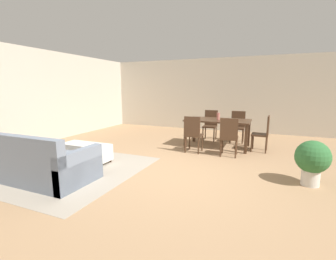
{
  "coord_description": "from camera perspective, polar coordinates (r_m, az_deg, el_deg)",
  "views": [
    {
      "loc": [
        1.65,
        -4.02,
        1.59
      ],
      "look_at": [
        -0.5,
        1.01,
        0.62
      ],
      "focal_mm": 25.24,
      "sensor_mm": 36.0,
      "label": 1
    }
  ],
  "objects": [
    {
      "name": "dining_chair_near_right",
      "position": [
        5.68,
        14.52,
        -1.17
      ],
      "size": [
        0.42,
        0.42,
        0.92
      ],
      "color": "#422B1C",
      "rests_on": "ground_plane"
    },
    {
      "name": "potted_plant",
      "position": [
        4.56,
        31.49,
        -6.04
      ],
      "size": [
        0.54,
        0.54,
        0.76
      ],
      "color": "beige",
      "rests_on": "ground_plane"
    },
    {
      "name": "area_rug",
      "position": [
        5.25,
        -23.9,
        -8.46
      ],
      "size": [
        3.0,
        2.8,
        0.01
      ],
      "primitive_type": "cube",
      "color": "gray",
      "rests_on": "ground_plane"
    },
    {
      "name": "couch",
      "position": [
        4.91,
        -30.1,
        -6.83
      ],
      "size": [
        2.28,
        0.97,
        0.86
      ],
      "color": "slate",
      "rests_on": "ground_plane"
    },
    {
      "name": "wall_left",
      "position": [
        7.63,
        -30.79,
        6.82
      ],
      "size": [
        0.12,
        11.0,
        2.7
      ],
      "primitive_type": "cube",
      "color": "#BCB2A0",
      "rests_on": "ground_plane"
    },
    {
      "name": "dining_chair_head_east",
      "position": [
        6.42,
        22.09,
        -0.32
      ],
      "size": [
        0.42,
        0.42,
        0.92
      ],
      "color": "#422B1C",
      "rests_on": "ground_plane"
    },
    {
      "name": "vase_centerpiece",
      "position": [
        6.51,
        12.04,
        3.3
      ],
      "size": [
        0.08,
        0.08,
        0.19
      ],
      "primitive_type": "cylinder",
      "color": "#B26659",
      "rests_on": "dining_table"
    },
    {
      "name": "ottoman_table",
      "position": [
        5.47,
        -19.14,
        -4.94
      ],
      "size": [
        1.1,
        0.45,
        0.4
      ],
      "color": "silver",
      "rests_on": "ground_plane"
    },
    {
      "name": "ground_plane",
      "position": [
        4.62,
        0.81,
        -10.11
      ],
      "size": [
        10.8,
        10.8,
        0.0
      ],
      "primitive_type": "plane",
      "color": "#9E7A56"
    },
    {
      "name": "wall_back",
      "position": [
        9.17,
        12.92,
        8.28
      ],
      "size": [
        9.0,
        0.12,
        2.7
      ],
      "primitive_type": "cube",
      "color": "#BCB2A0",
      "rests_on": "ground_plane"
    },
    {
      "name": "dining_chair_near_left",
      "position": [
        5.87,
        6.07,
        -0.55
      ],
      "size": [
        0.4,
        0.4,
        0.92
      ],
      "color": "#422B1C",
      "rests_on": "ground_plane"
    },
    {
      "name": "dining_chair_far_right",
      "position": [
        7.35,
        16.48,
        1.23
      ],
      "size": [
        0.41,
        0.41,
        0.92
      ],
      "color": "#422B1C",
      "rests_on": "ground_plane"
    },
    {
      "name": "dining_chair_far_left",
      "position": [
        7.45,
        10.2,
        1.6
      ],
      "size": [
        0.41,
        0.41,
        0.92
      ],
      "color": "#422B1C",
      "rests_on": "ground_plane"
    },
    {
      "name": "dining_table",
      "position": [
        6.54,
        11.92,
        1.72
      ],
      "size": [
        1.68,
        0.94,
        0.76
      ],
      "color": "#422B1C",
      "rests_on": "ground_plane"
    }
  ]
}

